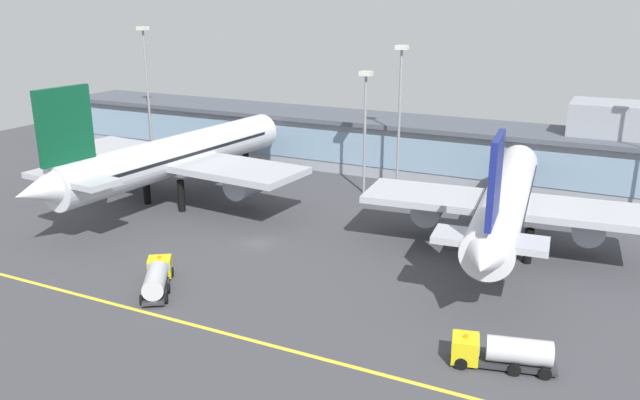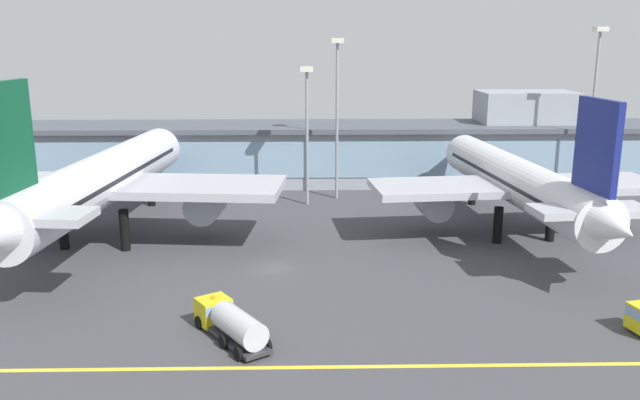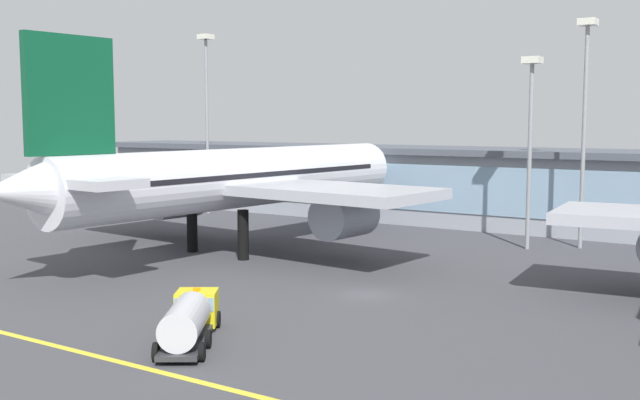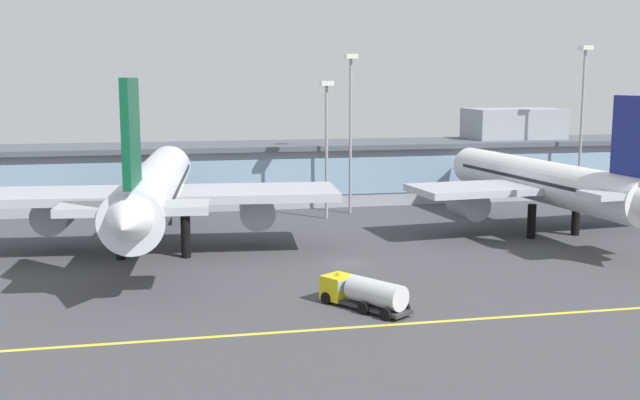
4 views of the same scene
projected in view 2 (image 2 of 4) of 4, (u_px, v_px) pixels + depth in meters
ground_plane at (274, 268)px, 70.56m from camera, size 192.48×192.48×0.00m
taxiway_centreline_stripe at (260, 368)px, 49.22m from camera, size 153.98×0.50×0.01m
terminal_building at (298, 151)px, 110.93m from camera, size 140.48×14.00×15.18m
airliner_near_left at (101, 181)px, 78.05m from camera, size 43.82×55.50×20.46m
airliner_near_right at (517, 182)px, 80.80m from camera, size 36.44×49.57×18.54m
baggage_tug_near at (230, 321)px, 53.72m from camera, size 7.06×8.86×2.90m
apron_light_mast_west at (307, 113)px, 94.31m from camera, size 1.80×1.80×20.07m
apron_light_mast_east at (337, 96)px, 97.49m from camera, size 1.80×1.80×24.01m
apron_light_mast_far_east at (595, 88)px, 99.59m from camera, size 1.80×1.80×25.65m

